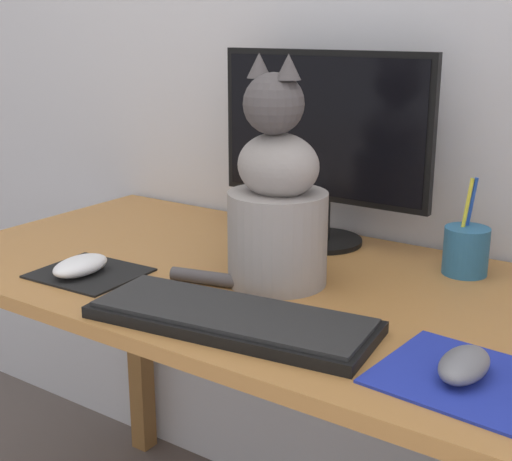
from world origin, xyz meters
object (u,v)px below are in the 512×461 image
(keyboard, at_px, (231,318))
(computer_mouse_left, at_px, (81,266))
(computer_mouse_right, at_px, (464,365))
(pen_cup, at_px, (466,250))
(cat, at_px, (276,202))
(monitor, at_px, (323,140))

(keyboard, relative_size, computer_mouse_left, 4.00)
(keyboard, distance_m, computer_mouse_right, 0.35)
(computer_mouse_right, height_order, pen_cup, pen_cup)
(keyboard, height_order, computer_mouse_right, computer_mouse_right)
(computer_mouse_right, distance_m, cat, 0.44)
(computer_mouse_right, xyz_separation_m, pen_cup, (-0.13, 0.40, 0.02))
(computer_mouse_left, relative_size, computer_mouse_right, 1.09)
(pen_cup, bearing_deg, keyboard, -116.47)
(keyboard, bearing_deg, pen_cup, 55.99)
(keyboard, xyz_separation_m, pen_cup, (0.21, 0.43, 0.03))
(computer_mouse_left, distance_m, pen_cup, 0.69)
(computer_mouse_right, bearing_deg, monitor, 136.96)
(monitor, distance_m, cat, 0.26)
(monitor, relative_size, keyboard, 1.00)
(computer_mouse_left, relative_size, pen_cup, 0.65)
(computer_mouse_left, relative_size, cat, 0.29)
(pen_cup, bearing_deg, computer_mouse_right, -71.39)
(computer_mouse_left, xyz_separation_m, cat, (0.30, 0.17, 0.12))
(monitor, relative_size, cat, 1.17)
(computer_mouse_right, distance_m, pen_cup, 0.42)
(monitor, relative_size, computer_mouse_left, 4.02)
(computer_mouse_right, relative_size, cat, 0.27)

